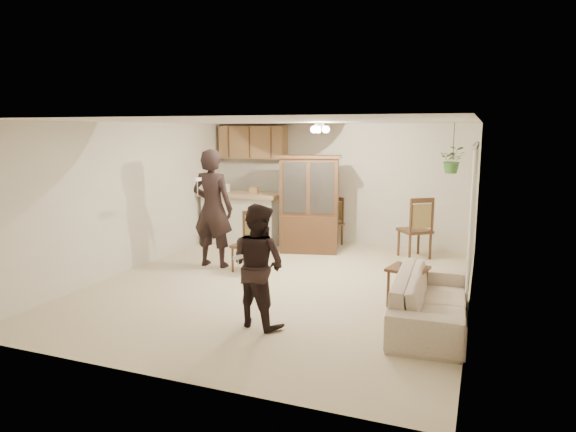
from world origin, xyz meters
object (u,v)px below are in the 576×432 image
(adult, at_px, (213,216))
(chair_hutch_left, at_px, (330,232))
(child, at_px, (258,272))
(chair_bar, at_px, (248,255))
(side_table, at_px, (407,286))
(china_hutch, at_px, (309,205))
(sofa, at_px, (431,296))
(chair_hutch_right, at_px, (414,240))

(adult, xyz_separation_m, chair_hutch_left, (1.44, 2.32, -0.62))
(child, bearing_deg, chair_bar, -45.24)
(side_table, bearing_deg, china_hutch, 132.42)
(sofa, distance_m, adult, 4.15)
(chair_bar, bearing_deg, china_hutch, 78.59)
(side_table, distance_m, chair_hutch_right, 2.78)
(child, distance_m, chair_hutch_right, 4.35)
(sofa, relative_size, adult, 1.04)
(sofa, height_order, chair_hutch_left, chair_hutch_left)
(sofa, height_order, china_hutch, china_hutch)
(sofa, distance_m, chair_hutch_right, 3.40)
(adult, height_order, chair_hutch_right, adult)
(child, height_order, side_table, child)
(adult, xyz_separation_m, china_hutch, (1.24, 1.59, 0.04))
(sofa, distance_m, china_hutch, 4.05)
(sofa, xyz_separation_m, side_table, (-0.36, 0.58, -0.09))
(sofa, xyz_separation_m, child, (-1.97, -0.78, 0.31))
(sofa, xyz_separation_m, chair_hutch_right, (-0.63, 3.34, -0.04))
(sofa, distance_m, chair_bar, 3.44)
(china_hutch, distance_m, chair_bar, 1.87)
(child, xyz_separation_m, chair_hutch_right, (1.34, 4.12, -0.35))
(adult, xyz_separation_m, child, (1.88, -2.24, -0.22))
(chair_hutch_left, bearing_deg, adult, -94.50)
(chair_bar, height_order, chair_hutch_right, chair_hutch_right)
(sofa, bearing_deg, child, 109.29)
(sofa, bearing_deg, china_hutch, 38.32)
(adult, distance_m, child, 2.93)
(child, relative_size, side_table, 2.26)
(chair_bar, bearing_deg, chair_hutch_right, 44.41)
(chair_hutch_left, bearing_deg, chair_hutch_right, 13.64)
(china_hutch, relative_size, chair_bar, 1.90)
(chair_hutch_right, bearing_deg, chair_hutch_left, -50.73)
(chair_bar, bearing_deg, sofa, -17.13)
(child, height_order, china_hutch, china_hutch)
(side_table, bearing_deg, sofa, -57.80)
(chair_bar, distance_m, chair_hutch_left, 2.51)
(adult, relative_size, chair_hutch_right, 1.55)
(china_hutch, bearing_deg, chair_hutch_left, 61.27)
(child, bearing_deg, chair_hutch_right, -91.90)
(adult, distance_m, china_hutch, 2.01)
(sofa, height_order, chair_hutch_right, chair_hutch_right)
(child, bearing_deg, china_hutch, -64.35)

